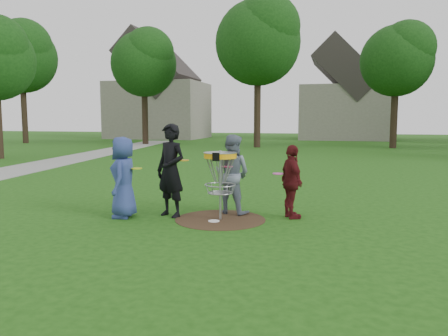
% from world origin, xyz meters
% --- Properties ---
extents(ground, '(100.00, 100.00, 0.00)m').
position_xyz_m(ground, '(0.00, 0.00, 0.00)').
color(ground, '#19470F').
rests_on(ground, ground).
extents(dirt_patch, '(1.80, 1.80, 0.01)m').
position_xyz_m(dirt_patch, '(0.00, 0.00, 0.00)').
color(dirt_patch, '#47331E').
rests_on(dirt_patch, ground).
extents(concrete_path, '(7.75, 39.92, 0.02)m').
position_xyz_m(concrete_path, '(-10.00, 8.00, 0.01)').
color(concrete_path, '#9E9E99').
rests_on(concrete_path, ground).
extents(player_blue, '(0.69, 0.90, 1.64)m').
position_xyz_m(player_blue, '(-1.95, -0.27, 0.82)').
color(player_blue, navy).
rests_on(player_blue, ground).
extents(player_black, '(0.82, 0.69, 1.90)m').
position_xyz_m(player_black, '(-1.06, 0.05, 0.95)').
color(player_black, black).
rests_on(player_black, ground).
extents(player_grey, '(0.96, 0.84, 1.67)m').
position_xyz_m(player_grey, '(0.08, 0.65, 0.83)').
color(player_grey, slate).
rests_on(player_grey, ground).
extents(player_maroon, '(0.73, 0.94, 1.48)m').
position_xyz_m(player_maroon, '(1.36, 0.48, 0.74)').
color(player_maroon, '#561316').
rests_on(player_maroon, ground).
extents(disc_on_grass, '(0.22, 0.22, 0.02)m').
position_xyz_m(disc_on_grass, '(-0.08, -0.20, 0.01)').
color(disc_on_grass, white).
rests_on(disc_on_grass, ground).
extents(disc_golf_basket, '(0.66, 0.67, 1.38)m').
position_xyz_m(disc_golf_basket, '(0.00, -0.00, 1.02)').
color(disc_golf_basket, '#9EA0A5').
rests_on(disc_golf_basket, ground).
extents(held_discs, '(2.99, 0.83, 0.27)m').
position_xyz_m(held_discs, '(-0.33, 0.14, 1.03)').
color(held_discs, '#DFF41B').
rests_on(held_discs, ground).
extents(tree_row, '(51.20, 17.42, 9.90)m').
position_xyz_m(tree_row, '(0.44, 20.67, 6.21)').
color(tree_row, '#38281C').
rests_on(tree_row, ground).
extents(house_row, '(44.50, 10.65, 11.62)m').
position_xyz_m(house_row, '(4.78, 33.07, 4.14)').
color(house_row, gray).
rests_on(house_row, ground).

